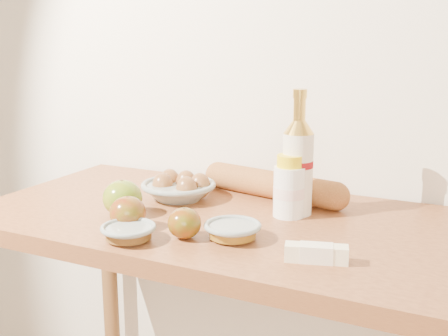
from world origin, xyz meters
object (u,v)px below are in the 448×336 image
(cream_bottle, at_px, (289,188))
(egg_bowl, at_px, (179,188))
(table, at_px, (230,266))
(bourbon_bottle, at_px, (298,164))
(baguette, at_px, (273,185))

(cream_bottle, bearing_deg, egg_bowl, 167.91)
(table, relative_size, bourbon_bottle, 4.15)
(table, xyz_separation_m, egg_bowl, (-0.18, 0.07, 0.15))
(bourbon_bottle, height_order, cream_bottle, bourbon_bottle)
(table, height_order, cream_bottle, cream_bottle)
(table, relative_size, cream_bottle, 8.38)
(cream_bottle, height_order, baguette, cream_bottle)
(bourbon_bottle, distance_m, egg_bowl, 0.32)
(table, bearing_deg, baguette, 78.91)
(table, bearing_deg, egg_bowl, 157.40)
(egg_bowl, distance_m, baguette, 0.24)
(bourbon_bottle, bearing_deg, baguette, 111.62)
(egg_bowl, bearing_deg, baguette, 27.07)
(cream_bottle, bearing_deg, table, -163.46)
(cream_bottle, bearing_deg, baguette, 115.90)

